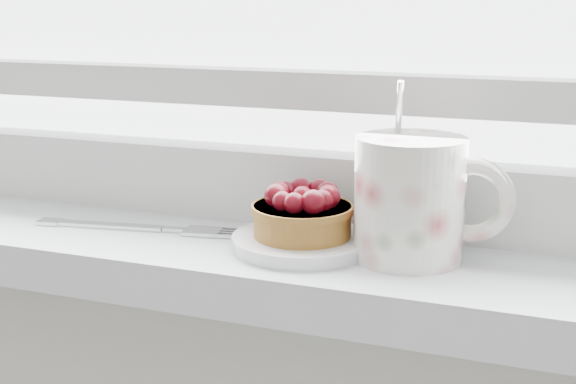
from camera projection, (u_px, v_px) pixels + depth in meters
The scene contains 4 objects.
saucer at pixel (302, 242), 0.70m from camera, with size 0.12×0.12×0.01m, color white.
raspberry_tart at pixel (303, 212), 0.70m from camera, with size 0.09×0.09×0.05m.
floral_mug at pixel (414, 196), 0.67m from camera, with size 0.14×0.10×0.15m.
fork at pixel (144, 228), 0.76m from camera, with size 0.22×0.06×0.00m.
Camera 1 is at (0.25, 1.25, 1.16)m, focal length 50.00 mm.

